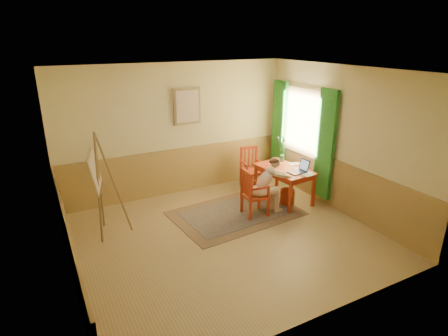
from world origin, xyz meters
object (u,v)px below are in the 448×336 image
chair_left (253,193)px  figure (268,183)px  laptop (300,170)px  easel (97,176)px  chair_back (251,168)px  table (284,172)px

chair_left → figure: bearing=-7.1°
laptop → easel: easel is taller
chair_left → chair_back: chair_left is taller
laptop → easel: size_ratio=0.23×
chair_back → figure: size_ratio=0.83×
table → figure: 0.72m
easel → figure: bearing=-12.6°
table → laptop: 0.38m
figure → chair_back: bearing=72.2°
chair_left → chair_back: (0.71, 1.23, -0.00)m
chair_left → chair_back: 1.42m
table → chair_left: bearing=-162.2°
figure → laptop: figure is taller
chair_left → laptop: laptop is taller
chair_back → laptop: bearing=-74.1°
table → chair_back: bearing=104.0°
table → chair_back: 0.97m
chair_left → chair_back: size_ratio=1.00×
chair_back → easel: size_ratio=0.51×
table → easel: easel is taller
chair_left → easel: 2.83m
chair_back → figure: (-0.41, -1.27, 0.16)m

